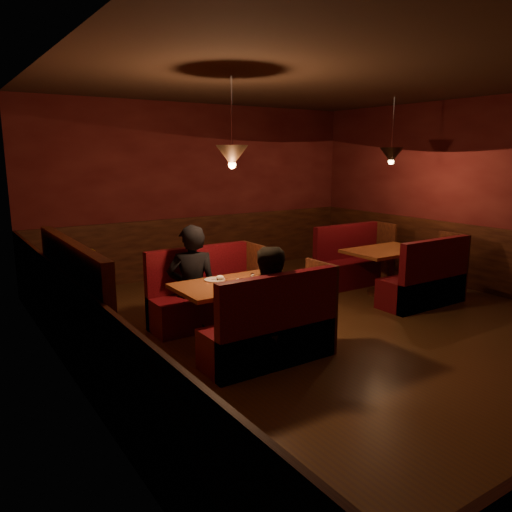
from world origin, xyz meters
TOP-DOWN VIEW (x-y plane):
  - room at (-0.28, 0.05)m, footprint 6.02×7.02m
  - main_table at (-1.24, 0.32)m, footprint 1.27×0.77m
  - main_bench_far at (-1.23, 1.04)m, footprint 1.40×0.50m
  - main_bench_near at (-1.23, -0.40)m, footprint 1.40×0.50m
  - second_table at (1.65, 0.75)m, footprint 1.21×0.77m
  - second_bench_far at (1.67, 1.47)m, footprint 1.34×0.50m
  - second_bench_near at (1.67, 0.02)m, footprint 1.34×0.50m
  - diner_a at (-1.45, 0.94)m, footprint 0.69×0.58m
  - diner_b at (-1.18, -0.35)m, footprint 0.85×0.73m

SIDE VIEW (x-z plane):
  - main_bench_far at x=-1.23m, z-range -0.17..0.78m
  - main_bench_near at x=-1.23m, z-range -0.17..0.78m
  - second_bench_far at x=1.67m, z-range -0.17..0.78m
  - second_bench_near at x=1.67m, z-range -0.17..0.78m
  - second_table at x=1.65m, z-range 0.17..0.85m
  - main_table at x=-1.24m, z-range 0.08..0.97m
  - diner_b at x=-1.18m, z-range 0.00..1.53m
  - diner_a at x=-1.45m, z-range 0.00..1.62m
  - room at x=-0.28m, z-range -0.41..2.51m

